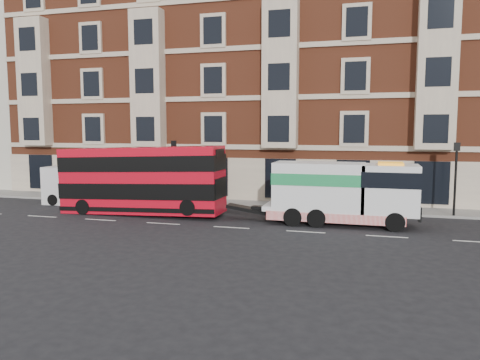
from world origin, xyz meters
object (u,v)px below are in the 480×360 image
Objects in this scene: pedestrian at (111,188)px; box_van at (81,186)px; double_decker_bus at (141,179)px; tow_truck at (340,192)px.

box_van is at bearing -103.76° from pedestrian.
double_decker_bus reaches higher than pedestrian.
double_decker_bus is 2.02× the size of box_van.
double_decker_bus is 5.98m from pedestrian.
box_van is 2.08m from pedestrian.
tow_truck reaches higher than box_van.
tow_truck is 4.75× the size of pedestrian.
box_van is at bearing 157.69° from double_decker_bus.
box_van is 2.94× the size of pedestrian.
double_decker_bus is at bearing -23.16° from box_van.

